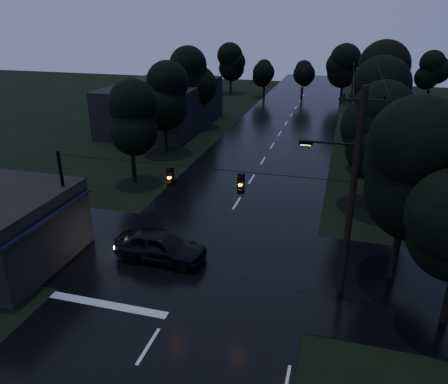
% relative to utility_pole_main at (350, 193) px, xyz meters
% --- Properties ---
extents(main_road, '(12.00, 120.00, 0.02)m').
position_rel_utility_pole_main_xyz_m(main_road, '(-7.41, 19.00, -5.26)').
color(main_road, black).
rests_on(main_road, ground).
extents(cross_street, '(60.00, 9.00, 0.02)m').
position_rel_utility_pole_main_xyz_m(cross_street, '(-7.41, 1.00, -5.26)').
color(cross_street, black).
rests_on(cross_street, ground).
extents(building_far_right, '(10.00, 14.00, 4.40)m').
position_rel_utility_pole_main_xyz_m(building_far_right, '(6.59, 23.00, -3.06)').
color(building_far_right, black).
rests_on(building_far_right, ground).
extents(building_far_left, '(10.00, 16.00, 5.00)m').
position_rel_utility_pole_main_xyz_m(building_far_left, '(-21.41, 29.00, -2.76)').
color(building_far_left, black).
rests_on(building_far_left, ground).
extents(utility_pole_main, '(3.50, 0.30, 10.00)m').
position_rel_utility_pole_main_xyz_m(utility_pole_main, '(0.00, 0.00, 0.00)').
color(utility_pole_main, black).
rests_on(utility_pole_main, ground).
extents(utility_pole_far, '(2.00, 0.30, 7.50)m').
position_rel_utility_pole_main_xyz_m(utility_pole_far, '(0.89, 17.00, -1.38)').
color(utility_pole_far, black).
rests_on(utility_pole_far, ground).
extents(anchor_pole_left, '(0.18, 0.18, 6.00)m').
position_rel_utility_pole_main_xyz_m(anchor_pole_left, '(-14.91, 0.00, -2.26)').
color(anchor_pole_left, black).
rests_on(anchor_pole_left, ground).
extents(span_signals, '(15.00, 0.37, 1.12)m').
position_rel_utility_pole_main_xyz_m(span_signals, '(-6.85, -0.01, -0.01)').
color(span_signals, black).
rests_on(span_signals, ground).
extents(tree_corner_near, '(4.48, 4.48, 9.44)m').
position_rel_utility_pole_main_xyz_m(tree_corner_near, '(2.59, 2.00, 0.74)').
color(tree_corner_near, black).
rests_on(tree_corner_near, ground).
extents(tree_left_a, '(3.92, 3.92, 8.26)m').
position_rel_utility_pole_main_xyz_m(tree_left_a, '(-16.41, 11.00, -0.02)').
color(tree_left_a, black).
rests_on(tree_left_a, ground).
extents(tree_left_b, '(4.20, 4.20, 8.85)m').
position_rel_utility_pole_main_xyz_m(tree_left_b, '(-17.01, 19.00, 0.36)').
color(tree_left_b, black).
rests_on(tree_left_b, ground).
extents(tree_left_c, '(4.48, 4.48, 9.44)m').
position_rel_utility_pole_main_xyz_m(tree_left_c, '(-17.61, 29.00, 0.74)').
color(tree_left_c, black).
rests_on(tree_left_c, ground).
extents(tree_right_a, '(4.20, 4.20, 8.85)m').
position_rel_utility_pole_main_xyz_m(tree_right_a, '(1.59, 11.00, 0.36)').
color(tree_right_a, black).
rests_on(tree_right_a, ground).
extents(tree_right_b, '(4.48, 4.48, 9.44)m').
position_rel_utility_pole_main_xyz_m(tree_right_b, '(2.19, 19.00, 0.74)').
color(tree_right_b, black).
rests_on(tree_right_b, ground).
extents(tree_right_c, '(4.76, 4.76, 10.03)m').
position_rel_utility_pole_main_xyz_m(tree_right_c, '(2.79, 29.00, 1.11)').
color(tree_right_c, black).
rests_on(tree_right_c, ground).
extents(car, '(5.11, 2.15, 1.72)m').
position_rel_utility_pole_main_xyz_m(car, '(-9.58, 0.49, -4.40)').
color(car, black).
rests_on(car, ground).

